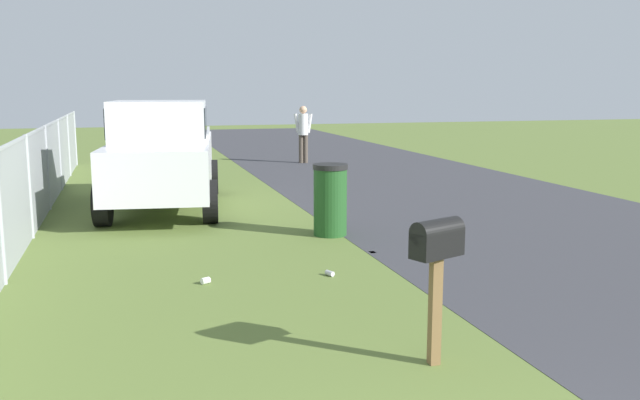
{
  "coord_description": "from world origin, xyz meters",
  "views": [
    {
      "loc": [
        -1.91,
        1.96,
        2.34
      ],
      "look_at": [
        4.46,
        0.14,
        1.23
      ],
      "focal_mm": 38.07,
      "sensor_mm": 36.0,
      "label": 1
    }
  ],
  "objects_px": {
    "trash_bin": "(330,200)",
    "pedestrian": "(303,130)",
    "mailbox": "(437,250)",
    "pickup_truck": "(162,153)"
  },
  "relations": [
    {
      "from": "mailbox",
      "to": "pickup_truck",
      "type": "height_order",
      "value": "pickup_truck"
    },
    {
      "from": "pedestrian",
      "to": "trash_bin",
      "type": "bearing_deg",
      "value": -2.16
    },
    {
      "from": "mailbox",
      "to": "pickup_truck",
      "type": "xyz_separation_m",
      "value": [
        8.22,
        1.8,
        0.1
      ]
    },
    {
      "from": "trash_bin",
      "to": "pedestrian",
      "type": "bearing_deg",
      "value": -12.21
    },
    {
      "from": "mailbox",
      "to": "pedestrian",
      "type": "xyz_separation_m",
      "value": [
        15.34,
        -2.83,
        0.02
      ]
    },
    {
      "from": "trash_bin",
      "to": "pedestrian",
      "type": "xyz_separation_m",
      "value": [
        10.2,
        -2.21,
        0.45
      ]
    },
    {
      "from": "mailbox",
      "to": "pickup_truck",
      "type": "bearing_deg",
      "value": -9.72
    },
    {
      "from": "pickup_truck",
      "to": "pedestrian",
      "type": "height_order",
      "value": "pickup_truck"
    },
    {
      "from": "pickup_truck",
      "to": "trash_bin",
      "type": "relative_size",
      "value": 4.53
    },
    {
      "from": "mailbox",
      "to": "pickup_truck",
      "type": "distance_m",
      "value": 8.41
    }
  ]
}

